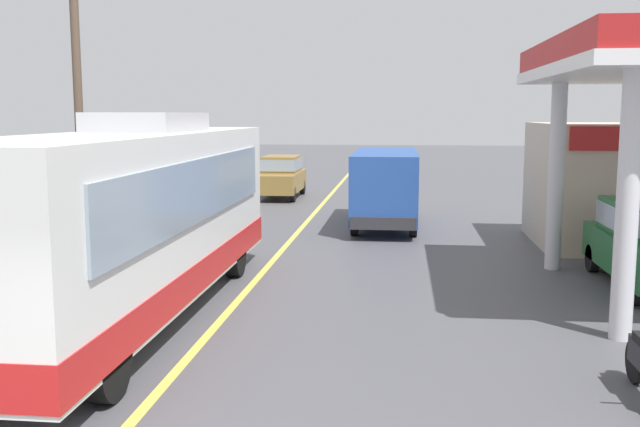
% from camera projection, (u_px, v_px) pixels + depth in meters
% --- Properties ---
extents(ground, '(120.00, 120.00, 0.00)m').
position_uv_depth(ground, '(309.00, 219.00, 25.20)').
color(ground, '#4C4C51').
extents(lane_divider_stripe, '(0.16, 50.00, 0.01)m').
position_uv_depth(lane_divider_stripe, '(287.00, 244.00, 20.28)').
color(lane_divider_stripe, '#D8CC4C').
rests_on(lane_divider_stripe, ground).
extents(coach_bus_main, '(2.60, 11.04, 3.69)m').
position_uv_depth(coach_bus_main, '(133.00, 222.00, 12.97)').
color(coach_bus_main, white).
rests_on(coach_bus_main, ground).
extents(minibus_opposing_lane, '(2.04, 6.13, 2.44)m').
position_uv_depth(minibus_opposing_lane, '(386.00, 181.00, 23.45)').
color(minibus_opposing_lane, '#264C9E').
rests_on(minibus_opposing_lane, ground).
extents(car_trailing_behind_bus, '(1.70, 4.20, 1.82)m').
position_uv_depth(car_trailing_behind_bus, '(281.00, 174.00, 31.51)').
color(car_trailing_behind_bus, olive).
rests_on(car_trailing_behind_bus, ground).
extents(utility_pole_roadside, '(1.80, 0.24, 8.12)m').
position_uv_depth(utility_pole_roadside, '(78.00, 92.00, 19.76)').
color(utility_pole_roadside, brown).
rests_on(utility_pole_roadside, ground).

